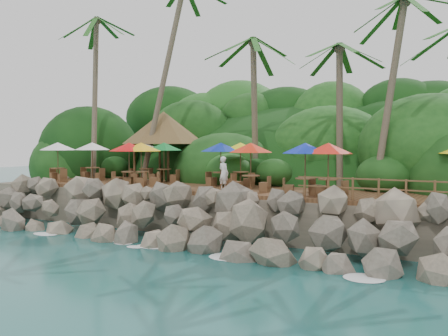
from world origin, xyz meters
The scene contains 12 objects.
ground centered at (0.00, 0.00, 0.00)m, with size 140.00×140.00×0.00m, color #19514F.
land_base centered at (0.00, 16.00, 1.05)m, with size 32.00×25.20×2.10m, color gray.
jungle_hill centered at (0.00, 23.50, 0.00)m, with size 44.80×28.00×15.40m, color #143811.
seawall centered at (0.00, 2.00, 1.15)m, with size 29.00×4.00×2.30m, color gray, non-canonical shape.
terrace centered at (0.00, 6.00, 2.20)m, with size 26.00×5.00×0.20m, color brown.
jungle_foliage centered at (0.00, 15.00, 0.00)m, with size 44.00×16.00×12.00m, color #143811, non-canonical shape.
foam_line centered at (0.00, 0.30, 0.03)m, with size 25.20×0.80×0.06m.
palms centered at (1.18, 9.00, 12.07)m, with size 29.60×6.91×14.33m.
palapa centered at (-7.03, 9.93, 5.79)m, with size 5.70×5.70×4.60m.
dining_clusters centered at (-1.56, 5.93, 4.37)m, with size 25.90×5.50×2.49m.
railing centered at (9.43, 3.65, 2.91)m, with size 8.30×0.10×1.00m.
waiter centered at (0.49, 5.11, 3.18)m, with size 0.64×0.42×1.76m, color white.
Camera 1 is at (13.86, -18.01, 4.85)m, focal length 40.69 mm.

